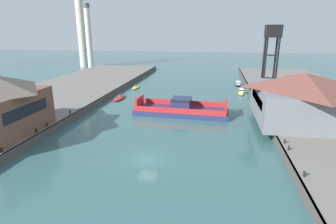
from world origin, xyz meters
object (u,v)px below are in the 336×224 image
(moored_boat_near_right, at_px, (136,87))
(moored_boat_mid_right, at_px, (238,84))
(chain_ferry, at_px, (181,109))
(smokestack_distant_a, at_px, (89,34))
(moored_boat_mid_left, at_px, (241,92))
(smokestack_distant_b, at_px, (81,25))
(crane_tower, at_px, (272,41))
(moored_boat_near_left, at_px, (120,98))
(warehouse_shed, at_px, (303,97))

(moored_boat_near_right, relative_size, moored_boat_mid_right, 0.82)
(chain_ferry, distance_m, smokestack_distant_a, 86.00)
(moored_boat_near_right, height_order, moored_boat_mid_left, moored_boat_mid_left)
(moored_boat_near_right, relative_size, smokestack_distant_b, 0.14)
(crane_tower, bearing_deg, moored_boat_near_left, -178.38)
(moored_boat_mid_left, height_order, crane_tower, crane_tower)
(moored_boat_mid_left, bearing_deg, warehouse_shed, -72.09)
(chain_ferry, bearing_deg, moored_boat_near_right, 125.19)
(smokestack_distant_b, bearing_deg, moored_boat_mid_left, -34.04)
(warehouse_shed, relative_size, smokestack_distant_a, 0.65)
(chain_ferry, xyz_separation_m, crane_tower, (19.28, 11.76, 13.78))
(moored_boat_near_right, height_order, warehouse_shed, warehouse_shed)
(crane_tower, relative_size, smokestack_distant_a, 0.59)
(moored_boat_mid_left, bearing_deg, crane_tower, -63.73)
(smokestack_distant_b, bearing_deg, smokestack_distant_a, -33.59)
(moored_boat_near_left, xyz_separation_m, smokestack_distant_a, (-34.35, 56.17, 15.20))
(warehouse_shed, bearing_deg, moored_boat_near_left, 159.89)
(moored_boat_mid_left, relative_size, crane_tower, 0.31)
(moored_boat_near_left, xyz_separation_m, moored_boat_mid_left, (31.97, 11.31, 0.28))
(smokestack_distant_a, bearing_deg, moored_boat_near_left, -58.55)
(smokestack_distant_a, bearing_deg, moored_boat_near_right, -50.56)
(smokestack_distant_b, bearing_deg, crane_tower, -37.41)
(moored_boat_mid_left, xyz_separation_m, smokestack_distant_a, (-66.32, 44.87, 14.92))
(crane_tower, distance_m, smokestack_distant_a, 90.20)
(crane_tower, bearing_deg, moored_boat_near_right, 160.52)
(moored_boat_mid_right, bearing_deg, smokestack_distant_b, 153.73)
(chain_ferry, xyz_separation_m, moored_boat_mid_left, (14.22, 22.02, -0.52))
(moored_boat_near_right, height_order, smokestack_distant_b, smokestack_distant_b)
(moored_boat_near_left, relative_size, smokestack_distant_a, 0.24)
(chain_ferry, height_order, moored_boat_mid_left, chain_ferry)
(moored_boat_near_right, bearing_deg, moored_boat_mid_left, -4.93)
(moored_boat_near_left, bearing_deg, crane_tower, 1.62)
(moored_boat_mid_left, height_order, smokestack_distant_b, smokestack_distant_b)
(moored_boat_near_right, xyz_separation_m, smokestack_distant_a, (-34.65, 42.14, 15.25))
(smokestack_distant_a, bearing_deg, warehouse_shed, -43.51)
(smokestack_distant_a, bearing_deg, moored_boat_mid_right, -25.63)
(moored_boat_near_left, bearing_deg, chain_ferry, -31.11)
(moored_boat_near_left, distance_m, smokestack_distant_b, 74.28)
(moored_boat_near_right, height_order, moored_boat_mid_right, moored_boat_mid_right)
(chain_ferry, distance_m, warehouse_shed, 23.48)
(moored_boat_mid_right, distance_m, warehouse_shed, 40.37)
(warehouse_shed, height_order, smokestack_distant_a, smokestack_distant_a)
(moored_boat_mid_right, bearing_deg, chain_ferry, -112.08)
(moored_boat_near_right, xyz_separation_m, warehouse_shed, (40.11, -28.83, 5.50))
(crane_tower, height_order, smokestack_distant_a, smokestack_distant_a)
(moored_boat_near_left, relative_size, warehouse_shed, 0.36)
(moored_boat_near_right, relative_size, smokestack_distant_a, 0.19)
(moored_boat_near_left, bearing_deg, warehouse_shed, -20.11)
(moored_boat_near_left, bearing_deg, moored_boat_near_right, 88.77)
(chain_ferry, height_order, crane_tower, crane_tower)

